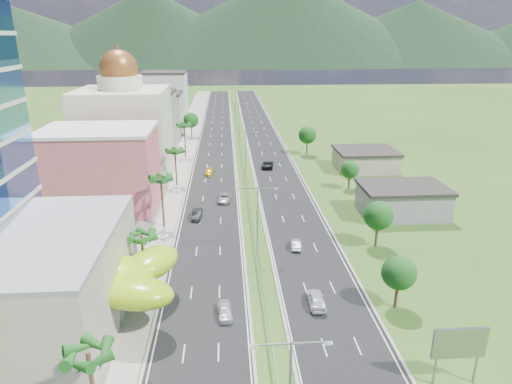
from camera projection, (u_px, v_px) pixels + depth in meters
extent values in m
plane|color=#2D5119|center=(263.00, 290.00, 59.96)|extent=(500.00, 500.00, 0.00)
cube|color=black|center=(216.00, 140.00, 144.28)|extent=(11.00, 260.00, 0.04)
cube|color=black|center=(263.00, 139.00, 145.23)|extent=(11.00, 260.00, 0.04)
cube|color=gray|center=(186.00, 140.00, 143.67)|extent=(7.00, 260.00, 0.12)
cube|color=gray|center=(242.00, 152.00, 127.60)|extent=(0.08, 216.00, 0.28)
cube|color=gray|center=(234.00, 102.00, 223.79)|extent=(0.10, 0.12, 0.70)
cube|color=gray|center=(271.00, 345.00, 32.76)|extent=(2.88, 0.12, 0.12)
cube|color=gray|center=(311.00, 343.00, 32.94)|extent=(2.88, 0.12, 0.12)
cube|color=silver|center=(254.00, 346.00, 32.71)|extent=(0.60, 0.25, 0.18)
cube|color=silver|center=(328.00, 343.00, 33.06)|extent=(0.60, 0.25, 0.18)
cylinder|color=gray|center=(257.00, 222.00, 67.57)|extent=(0.20, 0.20, 11.00)
cube|color=gray|center=(247.00, 189.00, 65.74)|extent=(2.88, 0.12, 0.12)
cube|color=gray|center=(267.00, 188.00, 65.92)|extent=(2.88, 0.12, 0.12)
cube|color=silver|center=(239.00, 189.00, 65.69)|extent=(0.60, 0.25, 0.18)
cube|color=silver|center=(276.00, 189.00, 66.04)|extent=(0.60, 0.25, 0.18)
cylinder|color=gray|center=(245.00, 155.00, 105.26)|extent=(0.20, 0.20, 11.00)
cube|color=gray|center=(239.00, 132.00, 103.43)|extent=(2.88, 0.12, 0.12)
cube|color=gray|center=(251.00, 132.00, 103.61)|extent=(2.88, 0.12, 0.12)
cube|color=silver|center=(233.00, 133.00, 103.38)|extent=(0.60, 0.25, 0.18)
cube|color=silver|center=(257.00, 132.00, 103.73)|extent=(0.60, 0.25, 0.18)
cylinder|color=gray|center=(239.00, 120.00, 147.66)|extent=(0.20, 0.20, 11.00)
cube|color=gray|center=(234.00, 103.00, 145.83)|extent=(2.88, 0.12, 0.12)
cube|color=gray|center=(243.00, 103.00, 146.01)|extent=(2.88, 0.12, 0.12)
cube|color=silver|center=(230.00, 104.00, 145.78)|extent=(0.60, 0.25, 0.18)
cube|color=silver|center=(247.00, 104.00, 146.13)|extent=(0.60, 0.25, 0.18)
cylinder|color=gray|center=(236.00, 101.00, 190.06)|extent=(0.20, 0.20, 11.00)
cube|color=gray|center=(232.00, 88.00, 188.23)|extent=(2.88, 0.12, 0.12)
cube|color=gray|center=(239.00, 88.00, 188.41)|extent=(2.88, 0.12, 0.12)
cube|color=silver|center=(229.00, 88.00, 188.18)|extent=(0.60, 0.25, 0.18)
cube|color=silver|center=(242.00, 88.00, 188.53)|extent=(0.60, 0.25, 0.18)
cylinder|color=gray|center=(69.00, 292.00, 55.90)|extent=(0.50, 0.50, 4.00)
cylinder|color=gray|center=(118.00, 313.00, 51.63)|extent=(0.50, 0.50, 4.00)
cylinder|color=gray|center=(74.00, 331.00, 48.55)|extent=(0.50, 0.50, 4.00)
cylinder|color=gray|center=(144.00, 289.00, 56.47)|extent=(0.50, 0.50, 4.00)
cube|color=#D1565F|center=(101.00, 171.00, 85.87)|extent=(20.00, 15.00, 15.00)
cube|color=beige|center=(125.00, 133.00, 106.72)|extent=(20.00, 20.00, 20.00)
cylinder|color=beige|center=(120.00, 82.00, 102.94)|extent=(10.00, 10.00, 3.00)
sphere|color=brown|center=(119.00, 69.00, 101.95)|extent=(8.40, 8.40, 8.40)
cube|color=gray|center=(147.00, 122.00, 131.00)|extent=(16.00, 15.00, 16.00)
cube|color=#A49887|center=(158.00, 114.00, 152.22)|extent=(16.00, 15.00, 13.00)
cube|color=silver|center=(165.00, 97.00, 173.07)|extent=(16.00, 15.00, 18.00)
cylinder|color=gray|center=(435.00, 370.00, 43.43)|extent=(0.24, 0.24, 3.20)
cylinder|color=gray|center=(475.00, 368.00, 43.68)|extent=(0.24, 0.24, 3.20)
cube|color=#D85919|center=(460.00, 343.00, 42.57)|extent=(5.20, 0.35, 3.20)
cube|color=gray|center=(402.00, 201.00, 84.47)|extent=(15.00, 10.00, 5.00)
cube|color=#A49887|center=(365.00, 160.00, 112.96)|extent=(14.00, 12.00, 4.40)
cylinder|color=#47301C|center=(144.00, 261.00, 59.63)|extent=(0.36, 0.36, 7.50)
cylinder|color=#47301C|center=(163.00, 203.00, 78.23)|extent=(0.36, 0.36, 9.00)
cylinder|color=#47301C|center=(176.00, 168.00, 100.06)|extent=(0.36, 0.36, 8.00)
cylinder|color=#47301C|center=(185.00, 141.00, 123.49)|extent=(0.36, 0.36, 8.80)
cylinder|color=#47301C|center=(191.00, 130.00, 147.69)|extent=(0.40, 0.40, 4.90)
sphere|color=#1A5119|center=(191.00, 120.00, 146.65)|extent=(4.90, 4.90, 4.90)
cylinder|color=#47301C|center=(397.00, 292.00, 55.57)|extent=(0.40, 0.40, 4.20)
sphere|color=#1A5119|center=(399.00, 273.00, 54.69)|extent=(4.20, 4.20, 4.20)
cylinder|color=#47301C|center=(377.00, 233.00, 71.72)|extent=(0.40, 0.40, 4.55)
sphere|color=#1A5119|center=(378.00, 216.00, 70.76)|extent=(4.55, 4.55, 4.55)
cylinder|color=#47301C|center=(349.00, 181.00, 98.41)|extent=(0.40, 0.40, 3.85)
sphere|color=#1A5119|center=(350.00, 170.00, 97.60)|extent=(3.85, 3.85, 3.85)
cylinder|color=#47301C|center=(307.00, 146.00, 126.25)|extent=(0.40, 0.40, 4.90)
sphere|color=#1A5119|center=(307.00, 135.00, 125.22)|extent=(4.90, 4.90, 4.90)
imported|color=silver|center=(225.00, 311.00, 54.22)|extent=(1.91, 4.19, 1.39)
imported|color=black|center=(197.00, 214.00, 83.02)|extent=(1.88, 4.75, 1.54)
imported|color=#9A9DA2|center=(224.00, 198.00, 91.43)|extent=(2.95, 5.40, 1.43)
imported|color=gold|center=(209.00, 172.00, 108.81)|extent=(2.14, 4.62, 1.31)
imported|color=silver|center=(316.00, 299.00, 56.32)|extent=(2.06, 4.96, 1.68)
imported|color=#9EA0A6|center=(296.00, 244.00, 71.55)|extent=(1.78, 4.10, 1.31)
imported|color=black|center=(268.00, 164.00, 114.46)|extent=(3.58, 6.15, 1.61)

